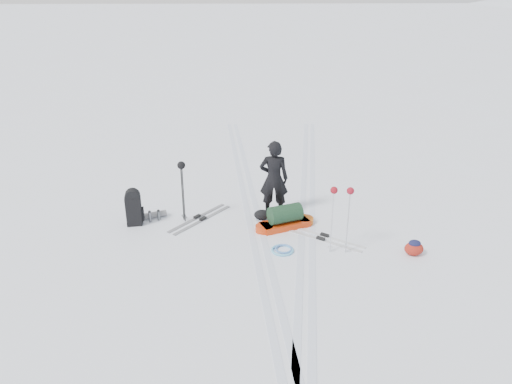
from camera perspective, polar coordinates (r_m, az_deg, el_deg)
ground at (r=11.19m, az=0.12°, el=-4.85°), size 200.00×200.00×0.00m
snow_hill_backdrop at (r=135.33m, az=26.88°, el=-12.75°), size 359.50×192.00×162.45m
ski_tracks at (r=12.00m, az=2.89°, el=-2.80°), size 3.38×17.97×0.01m
skier at (r=11.71m, az=2.05°, el=1.51°), size 0.72×0.50×1.87m
pulk_sled at (r=11.42m, az=3.33°, el=-3.09°), size 1.49×0.90×0.55m
expedition_rucksack at (r=11.80m, az=-13.52°, el=-1.76°), size 0.88×0.66×0.88m
ski_poles_black at (r=11.43m, az=-8.49°, el=2.20°), size 0.18×0.20×1.48m
ski_poles_silver at (r=10.09m, az=9.76°, el=-0.70°), size 0.47×0.19×1.48m
touring_skis_grey at (r=11.93m, az=-6.42°, el=-3.03°), size 1.42×1.64×0.07m
touring_skis_white at (r=11.11m, az=7.62°, el=-5.20°), size 1.73×1.35×0.07m
rope_coil at (r=10.55m, az=3.08°, el=-6.59°), size 0.60×0.60×0.06m
small_daypack at (r=10.84m, az=17.61°, el=-6.10°), size 0.42×0.33×0.34m
thermos_pair at (r=11.96m, az=-11.56°, el=-2.69°), size 0.28×0.18×0.28m
stuff_sack at (r=11.81m, az=0.69°, el=-2.61°), size 0.46×0.41×0.24m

